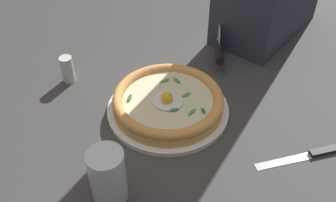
{
  "coord_description": "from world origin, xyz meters",
  "views": [
    {
      "loc": [
        -0.35,
        0.53,
        0.62
      ],
      "look_at": [
        0.01,
        -0.04,
        0.03
      ],
      "focal_mm": 41.24,
      "sensor_mm": 36.0,
      "label": 1
    }
  ],
  "objects_px": {
    "pepper_shaker": "(66,70)",
    "pizza_cutter": "(219,48)",
    "pizza": "(168,101)",
    "table_knife": "(315,153)",
    "drinking_glass": "(108,179)"
  },
  "relations": [
    {
      "from": "pepper_shaker",
      "to": "pizza_cutter",
      "type": "bearing_deg",
      "value": -134.3
    },
    {
      "from": "pizza",
      "to": "pizza_cutter",
      "type": "bearing_deg",
      "value": -91.36
    },
    {
      "from": "table_knife",
      "to": "pepper_shaker",
      "type": "bearing_deg",
      "value": 8.62
    },
    {
      "from": "table_knife",
      "to": "pepper_shaker",
      "type": "height_order",
      "value": "pepper_shaker"
    },
    {
      "from": "table_knife",
      "to": "pepper_shaker",
      "type": "distance_m",
      "value": 0.62
    },
    {
      "from": "pizza_cutter",
      "to": "drinking_glass",
      "type": "relative_size",
      "value": 1.17
    },
    {
      "from": "pizza",
      "to": "table_knife",
      "type": "height_order",
      "value": "pizza"
    },
    {
      "from": "pizza",
      "to": "table_knife",
      "type": "bearing_deg",
      "value": -171.3
    },
    {
      "from": "pizza_cutter",
      "to": "table_knife",
      "type": "distance_m",
      "value": 0.38
    },
    {
      "from": "pizza",
      "to": "pizza_cutter",
      "type": "height_order",
      "value": "pizza_cutter"
    },
    {
      "from": "pizza_cutter",
      "to": "pepper_shaker",
      "type": "height_order",
      "value": "pizza_cutter"
    },
    {
      "from": "pizza",
      "to": "pepper_shaker",
      "type": "bearing_deg",
      "value": 8.53
    },
    {
      "from": "table_knife",
      "to": "pepper_shaker",
      "type": "relative_size",
      "value": 2.27
    },
    {
      "from": "table_knife",
      "to": "drinking_glass",
      "type": "bearing_deg",
      "value": 45.64
    },
    {
      "from": "pizza",
      "to": "drinking_glass",
      "type": "height_order",
      "value": "drinking_glass"
    }
  ]
}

